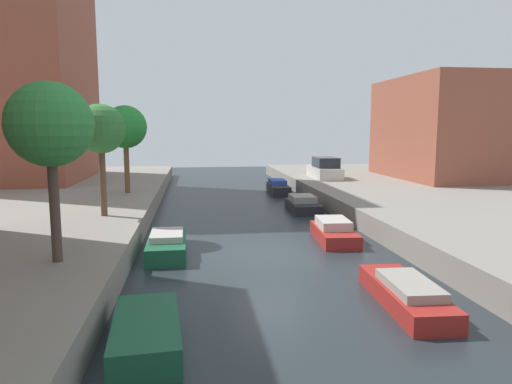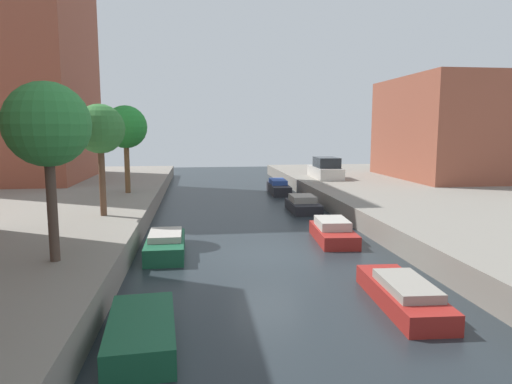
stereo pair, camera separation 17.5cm
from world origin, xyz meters
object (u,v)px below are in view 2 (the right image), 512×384
moored_boat_right_4 (303,205)px  moored_boat_right_5 (278,187)px  low_block_right (460,128)px  street_tree_2 (47,126)px  moored_boat_right_3 (333,232)px  moored_boat_left_2 (141,333)px  street_tree_4 (126,128)px  parked_car (326,169)px  street_tree_3 (100,130)px  moored_boat_left_3 (166,245)px  apartment_tower_far (11,26)px  moored_boat_right_2 (403,294)px

moored_boat_right_4 → moored_boat_right_5: bearing=90.4°
low_block_right → street_tree_2: (-24.75, -20.34, 0.03)m
moored_boat_right_3 → moored_boat_left_2: bearing=-128.4°
street_tree_4 → parked_car: size_ratio=1.08×
street_tree_2 → parked_car: 25.79m
street_tree_3 → moored_boat_left_3: 6.22m
apartment_tower_far → parked_car: apartment_tower_far is taller
moored_boat_right_3 → apartment_tower_far: bearing=136.6°
moored_boat_right_2 → moored_boat_right_5: 22.56m
parked_car → moored_boat_right_5: size_ratio=1.07×
street_tree_3 → moored_boat_right_4: (10.35, 5.26, -4.39)m
street_tree_2 → parked_car: size_ratio=1.07×
parked_car → moored_boat_left_2: parked_car is taller
street_tree_3 → moored_boat_left_3: street_tree_3 is taller
street_tree_3 → moored_boat_right_5: (10.30, 13.14, -4.35)m
apartment_tower_far → moored_boat_right_5: (19.54, -3.11, -11.88)m
moored_boat_left_2 → street_tree_4: bearing=98.8°
moored_boat_right_2 → street_tree_4: bearing=119.9°
apartment_tower_far → moored_boat_left_2: size_ratio=6.79×
apartment_tower_far → moored_boat_right_4: bearing=-29.3°
moored_boat_right_5 → street_tree_3: bearing=-128.1°
moored_boat_left_3 → parked_car: bearing=57.0°
street_tree_4 → street_tree_3: bearing=-90.0°
street_tree_2 → moored_boat_left_2: size_ratio=1.55×
moored_boat_left_2 → moored_boat_right_5: bearing=72.8°
parked_car → moored_boat_right_5: parked_car is taller
moored_boat_left_2 → moored_boat_left_3: bearing=89.7°
low_block_right → street_tree_4: (-24.75, -5.67, 0.03)m
street_tree_3 → moored_boat_right_5: size_ratio=1.09×
street_tree_3 → street_tree_2: bearing=-90.0°
moored_boat_left_3 → moored_boat_right_4: size_ratio=1.03×
street_tree_4 → moored_boat_right_2: 20.00m
street_tree_4 → moored_boat_right_2: street_tree_4 is taller
street_tree_2 → moored_boat_right_4: 16.81m
moored_boat_left_3 → moored_boat_right_5: bearing=65.8°
street_tree_4 → moored_boat_right_4: (10.35, -2.22, -4.52)m
apartment_tower_far → moored_boat_right_2: (18.95, -25.66, -11.98)m
low_block_right → moored_boat_right_4: size_ratio=3.35×
apartment_tower_far → moored_boat_right_2: bearing=-53.6°
moored_boat_left_2 → street_tree_3: bearing=104.7°
moored_boat_right_2 → moored_boat_right_4: (0.64, 14.67, 0.05)m
low_block_right → moored_boat_right_2: bearing=-123.7°
moored_boat_left_3 → moored_boat_right_3: bearing=10.8°
moored_boat_left_3 → moored_boat_right_3: 7.21m
moored_boat_left_2 → moored_boat_right_2: (6.84, 1.52, 0.02)m
parked_car → street_tree_4: bearing=-155.0°
street_tree_2 → moored_boat_left_3: (2.91, 3.89, -4.53)m
low_block_right → street_tree_2: size_ratio=2.23×
moored_boat_left_2 → moored_boat_right_4: bearing=65.2°
street_tree_4 → moored_boat_left_3: 12.05m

